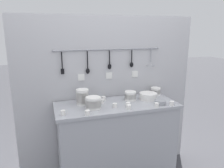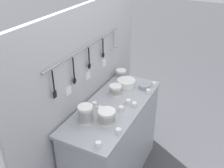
% 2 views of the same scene
% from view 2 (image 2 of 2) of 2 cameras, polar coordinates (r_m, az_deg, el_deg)
% --- Properties ---
extents(counter, '(1.27, 0.52, 0.94)m').
position_cam_2_polar(counter, '(2.77, 0.33, -12.67)').
color(counter, '#9EA0A8').
rests_on(counter, ground).
extents(back_wall, '(2.07, 0.11, 1.85)m').
position_cam_2_polar(back_wall, '(2.62, -5.44, -3.22)').
color(back_wall, '#B2B2B7').
rests_on(back_wall, ground).
extents(bowl_stack_short_front, '(0.15, 0.15, 0.12)m').
position_cam_2_polar(bowl_stack_short_front, '(2.24, -1.18, -7.07)').
color(bowl_stack_short_front, white).
rests_on(bowl_stack_short_front, counter).
extents(bowl_stack_tall_left, '(0.12, 0.12, 0.10)m').
position_cam_2_polar(bowl_stack_tall_left, '(2.63, 0.76, -1.30)').
color(bowl_stack_tall_left, white).
rests_on(bowl_stack_tall_left, counter).
extents(bowl_stack_wide_centre, '(0.13, 0.13, 0.16)m').
position_cam_2_polar(bowl_stack_wide_centre, '(2.24, -5.78, -6.54)').
color(bowl_stack_wide_centre, white).
rests_on(bowl_stack_wide_centre, counter).
extents(bowl_stack_nested_right, '(0.12, 0.12, 0.09)m').
position_cam_2_polar(bowl_stack_nested_right, '(2.96, 1.96, 2.31)').
color(bowl_stack_nested_right, white).
rests_on(bowl_stack_nested_right, counter).
extents(plate_stack, '(0.19, 0.19, 0.07)m').
position_cam_2_polar(plate_stack, '(2.78, 3.09, 0.23)').
color(plate_stack, white).
rests_on(plate_stack, counter).
extents(steel_mixing_bowl, '(0.12, 0.12, 0.04)m').
position_cam_2_polar(steel_mixing_bowl, '(2.76, 7.07, -0.54)').
color(steel_mixing_bowl, '#93969E').
rests_on(steel_mixing_bowl, counter).
extents(cup_by_caddy, '(0.05, 0.05, 0.04)m').
position_cam_2_polar(cup_by_caddy, '(2.46, -3.84, -4.40)').
color(cup_by_caddy, white).
rests_on(cup_by_caddy, counter).
extents(cup_back_right, '(0.05, 0.05, 0.04)m').
position_cam_2_polar(cup_back_right, '(2.50, 3.58, -3.89)').
color(cup_back_right, white).
rests_on(cup_back_right, counter).
extents(cup_centre, '(0.05, 0.05, 0.04)m').
position_cam_2_polar(cup_centre, '(2.40, 2.00, -5.37)').
color(cup_centre, white).
rests_on(cup_centre, counter).
extents(cup_edge_far, '(0.05, 0.05, 0.04)m').
position_cam_2_polar(cup_edge_far, '(2.82, 9.07, -0.02)').
color(cup_edge_far, white).
rests_on(cup_edge_far, counter).
extents(cup_edge_near, '(0.05, 0.05, 0.04)m').
position_cam_2_polar(cup_edge_near, '(2.03, -2.97, -13.01)').
color(cup_edge_near, white).
rests_on(cup_edge_near, counter).
extents(cup_mid_row, '(0.05, 0.05, 0.04)m').
position_cam_2_polar(cup_mid_row, '(2.46, 4.87, -4.47)').
color(cup_mid_row, white).
rests_on(cup_mid_row, counter).
extents(cup_back_left, '(0.05, 0.05, 0.04)m').
position_cam_2_polar(cup_back_left, '(2.36, -5.23, -6.16)').
color(cup_back_left, white).
rests_on(cup_back_left, counter).
extents(cup_beside_plates, '(0.05, 0.05, 0.04)m').
position_cam_2_polar(cup_beside_plates, '(2.40, -2.55, -5.41)').
color(cup_beside_plates, white).
rests_on(cup_beside_plates, counter).
extents(cup_front_right, '(0.05, 0.05, 0.04)m').
position_cam_2_polar(cup_front_right, '(2.68, 7.89, -1.60)').
color(cup_front_right, white).
rests_on(cup_front_right, counter).
extents(cup_front_left, '(0.05, 0.05, 0.04)m').
position_cam_2_polar(cup_front_left, '(2.14, 1.40, -10.20)').
color(cup_front_left, white).
rests_on(cup_front_left, counter).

